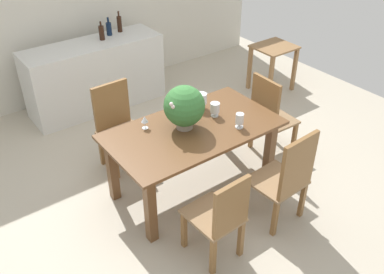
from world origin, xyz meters
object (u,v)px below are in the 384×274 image
crystal_vase_right (215,108)px  wine_bottle_tall (109,28)px  flower_centerpiece (184,107)px  wine_bottle_amber (119,24)px  wine_glass (145,120)px  kitchen_counter (95,76)px  side_table (273,57)px  chair_near_left (221,216)px  crystal_vase_center_near (201,99)px  dining_table (193,139)px  chair_foot_end (269,113)px  chair_near_right (287,176)px  chair_far_left (117,121)px  crystal_vase_left (240,120)px  wine_bottle_clear (102,33)px

crystal_vase_right → wine_bottle_tall: (0.02, 2.34, 0.18)m
flower_centerpiece → wine_bottle_amber: size_ratio=1.56×
wine_glass → kitchen_counter: kitchen_counter is taller
wine_bottle_tall → side_table: bearing=-31.3°
chair_near_left → crystal_vase_center_near: bearing=-122.9°
crystal_vase_center_near → wine_bottle_amber: size_ratio=0.61×
crystal_vase_center_near → side_table: size_ratio=0.25×
dining_table → wine_bottle_amber: (0.52, 2.44, 0.42)m
wine_bottle_amber → side_table: bearing=-34.6°
dining_table → side_table: bearing=26.3°
kitchen_counter → wine_bottle_amber: (0.53, 0.16, 0.59)m
chair_foot_end → crystal_vase_right: bearing=88.2°
crystal_vase_center_near → kitchen_counter: size_ratio=0.09×
chair_near_right → chair_near_left: (-0.79, 0.01, -0.05)m
wine_glass → wine_bottle_tall: bearing=71.1°
wine_glass → crystal_vase_right: bearing=-17.8°
wine_glass → crystal_vase_center_near: bearing=-1.7°
chair_far_left → crystal_vase_left: chair_far_left is taller
flower_centerpiece → wine_bottle_clear: bearing=83.8°
crystal_vase_center_near → side_table: (2.06, 0.90, -0.36)m
wine_glass → wine_bottle_clear: (0.56, 2.01, 0.18)m
flower_centerpiece → crystal_vase_left: size_ratio=2.89×
crystal_vase_left → crystal_vase_center_near: (-0.07, 0.53, 0.02)m
chair_near_right → crystal_vase_center_near: chair_near_right is taller
wine_bottle_amber → kitchen_counter: bearing=-163.0°
crystal_vase_right → wine_glass: crystal_vase_right is taller
flower_centerpiece → crystal_vase_left: bearing=-36.2°
dining_table → flower_centerpiece: flower_centerpiece is taller
dining_table → chair_near_left: chair_near_left is taller
chair_near_right → wine_glass: (-0.78, 1.21, 0.31)m
wine_bottle_amber → wine_bottle_clear: 0.37m
chair_foot_end → crystal_vase_left: chair_foot_end is taller
chair_near_right → wine_glass: 1.47m
flower_centerpiece → dining_table: bearing=-42.1°
chair_far_left → flower_centerpiece: 1.03m
wine_bottle_tall → chair_near_left: bearing=-102.4°
flower_centerpiece → crystal_vase_right: size_ratio=3.01×
wine_bottle_clear → side_table: wine_bottle_clear is taller
chair_near_right → kitchen_counter: 3.22m
kitchen_counter → flower_centerpiece: bearing=-91.5°
crystal_vase_left → side_table: bearing=35.8°
crystal_vase_center_near → wine_bottle_amber: (0.22, 2.17, 0.18)m
chair_foot_end → chair_near_left: 1.75m
chair_near_left → wine_glass: chair_near_left is taller
chair_near_left → crystal_vase_right: chair_near_left is taller
flower_centerpiece → side_table: (2.43, 1.11, -0.49)m
chair_near_right → crystal_vase_right: chair_near_right is taller
dining_table → chair_foot_end: bearing=0.2°
wine_glass → kitchen_counter: bearing=79.2°
chair_far_left → dining_table: bearing=-68.1°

